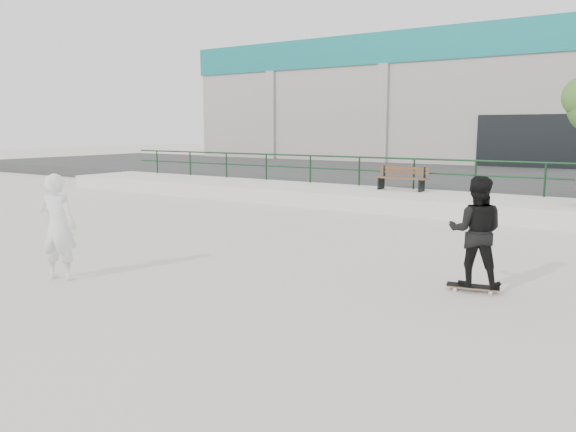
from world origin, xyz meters
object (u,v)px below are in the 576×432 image
Objects in this scene: skateboard at (473,287)px; standing_skater at (476,231)px; bench_left at (402,178)px; seated_skater at (58,227)px.

skateboard is 0.87m from standing_skater.
bench_left is 0.99× the size of standing_skater.
skateboard is at bearing -61.60° from bench_left.
bench_left reaches higher than skateboard.
bench_left is at bearing -118.19° from seated_skater.
seated_skater is (-1.25, -11.71, 0.00)m from bench_left.
skateboard is at bearing -174.75° from seated_skater.
bench_left is at bearing 105.97° from skateboard.
seated_skater is (-5.94, -3.07, 0.81)m from skateboard.
standing_skater reaches higher than skateboard.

